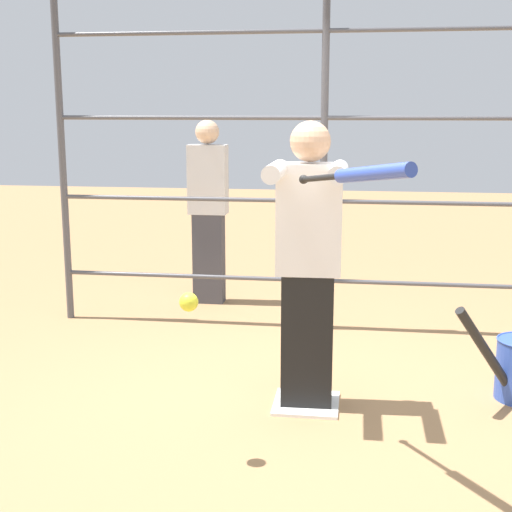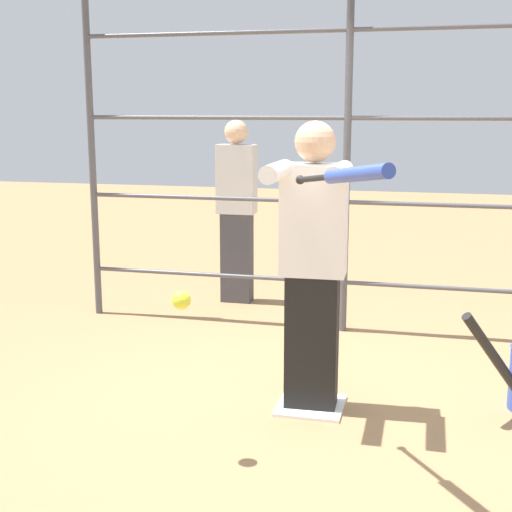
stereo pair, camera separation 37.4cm
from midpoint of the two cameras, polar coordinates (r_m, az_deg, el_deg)
The scene contains 7 objects.
ground_plane at distance 4.51m, azimuth 1.63°, elevation -11.86°, with size 24.00×24.00×0.00m, color #9E754C.
home_plate at distance 4.51m, azimuth 1.63°, elevation -11.75°, with size 0.40×0.40×0.02m.
fence_backstop at distance 5.74m, azimuth 3.57°, elevation 7.67°, with size 4.46×0.06×2.81m.
batter at distance 4.21m, azimuth 1.68°, elevation -0.15°, with size 0.45×0.59×1.74m.
baseball_bat_swinging at distance 3.20m, azimuth 5.25°, elevation 6.53°, with size 0.54×0.81×0.18m.
softball_in_flight at distance 3.59m, azimuth -8.40°, elevation -3.70°, with size 0.10×0.10×0.10m.
bystander_behind_fence at distance 6.65m, azimuth -5.45°, elevation 3.73°, with size 0.35×0.22×1.71m.
Camera 1 is at (-0.28, 4.15, 1.80)m, focal length 50.00 mm.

